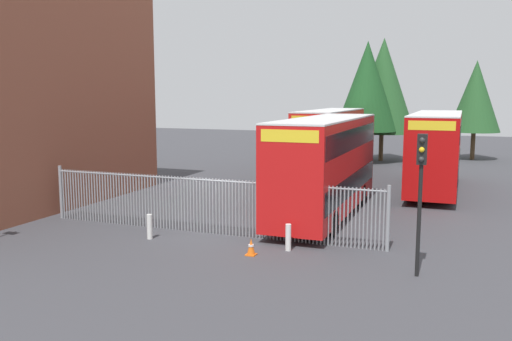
% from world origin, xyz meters
% --- Properties ---
extents(ground_plane, '(100.00, 100.00, 0.00)m').
position_xyz_m(ground_plane, '(0.00, 8.00, 0.00)').
color(ground_plane, '#3D3D42').
extents(depot_building_brick, '(6.73, 16.35, 11.35)m').
position_xyz_m(depot_building_brick, '(-11.83, 1.08, 5.68)').
color(depot_building_brick, brown).
rests_on(depot_building_brick, ground).
extents(palisade_fence, '(14.29, 0.14, 2.35)m').
position_xyz_m(palisade_fence, '(-0.61, 0.00, 1.18)').
color(palisade_fence, gray).
rests_on(palisade_fence, ground).
extents(double_decker_bus_near_gate, '(2.54, 10.81, 4.42)m').
position_xyz_m(double_decker_bus_near_gate, '(3.08, 4.66, 2.42)').
color(double_decker_bus_near_gate, red).
rests_on(double_decker_bus_near_gate, ground).
extents(double_decker_bus_behind_fence_left, '(2.54, 10.81, 4.42)m').
position_xyz_m(double_decker_bus_behind_fence_left, '(7.35, 13.14, 2.42)').
color(double_decker_bus_behind_fence_left, '#B70C0C').
rests_on(double_decker_bus_behind_fence_left, ground).
extents(double_decker_bus_behind_fence_right, '(2.54, 10.81, 4.42)m').
position_xyz_m(double_decker_bus_behind_fence_right, '(0.42, 16.77, 2.42)').
color(double_decker_bus_behind_fence_right, red).
rests_on(double_decker_bus_behind_fence_right, ground).
extents(bollard_near_left, '(0.20, 0.20, 0.95)m').
position_xyz_m(bollard_near_left, '(-2.17, -1.58, 0.47)').
color(bollard_near_left, silver).
rests_on(bollard_near_left, ground).
extents(bollard_center_front, '(0.20, 0.20, 0.95)m').
position_xyz_m(bollard_center_front, '(3.21, -1.15, 0.47)').
color(bollard_center_front, silver).
rests_on(bollard_center_front, ground).
extents(traffic_cone_by_gate, '(0.34, 0.34, 0.59)m').
position_xyz_m(traffic_cone_by_gate, '(2.19, -2.13, 0.29)').
color(traffic_cone_by_gate, orange).
rests_on(traffic_cone_by_gate, ground).
extents(traffic_light_kerbside, '(0.28, 0.33, 4.30)m').
position_xyz_m(traffic_light_kerbside, '(7.65, -2.31, 2.99)').
color(traffic_light_kerbside, black).
rests_on(traffic_light_kerbside, ground).
extents(tree_tall_back, '(4.14, 4.14, 8.25)m').
position_xyz_m(tree_tall_back, '(9.54, 29.96, 5.28)').
color(tree_tall_back, '#4C3823').
rests_on(tree_tall_back, ground).
extents(tree_short_side, '(5.37, 5.37, 9.98)m').
position_xyz_m(tree_short_side, '(2.44, 26.39, 6.14)').
color(tree_short_side, '#4C3823').
rests_on(tree_short_side, ground).
extents(tree_mid_row, '(4.93, 4.93, 9.61)m').
position_xyz_m(tree_mid_row, '(1.44, 24.63, 6.07)').
color(tree_mid_row, '#4C3823').
rests_on(tree_mid_row, ground).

